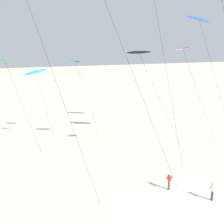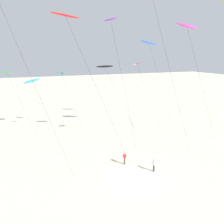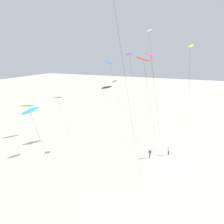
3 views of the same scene
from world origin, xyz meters
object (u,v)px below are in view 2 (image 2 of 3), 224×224
kite_red (66,17)px  kite_magenta (187,26)px  kite_blue (149,43)px  kite_flyer_middle (125,158)px  kite_teal (62,74)px  kite_flyer_nearest (154,165)px  kite_cyan (32,81)px  kite_purple (112,25)px  kite_green (7,74)px  kite_black (105,67)px  kite_pink (137,65)px

kite_red → kite_magenta: kite_magenta is taller
kite_blue → kite_flyer_middle: 22.72m
kite_blue → kite_flyer_middle: kite_blue is taller
kite_teal → kite_flyer_middle: (5.43, -15.57, -9.89)m
kite_magenta → kite_flyer_nearest: 20.42m
kite_cyan → kite_flyer_middle: 21.85m
kite_magenta → kite_purple: bearing=178.0°
kite_green → kite_magenta: bearing=-22.3°
kite_flyer_middle → kite_cyan: bearing=121.5°
kite_teal → kite_flyer_middle: kite_teal is taller
kite_black → kite_teal: 9.10m
kite_cyan → kite_green: 4.90m
kite_teal → kite_cyan: bearing=163.3°
kite_black → kite_red: bearing=-128.6°
kite_red → kite_flyer_nearest: 19.32m
kite_teal → kite_magenta: size_ratio=0.60×
kite_green → kite_purple: bearing=-36.1°
kite_red → kite_black: (7.14, 8.94, -5.29)m
kite_black → kite_cyan: bearing=142.9°
kite_cyan → kite_blue: bearing=-11.4°
kite_flyer_nearest → kite_pink: bearing=72.1°
kite_purple → kite_pink: kite_purple is taller
kite_magenta → kite_pink: size_ratio=1.46×
kite_cyan → kite_flyer_middle: kite_cyan is taller
kite_red → kite_flyer_nearest: bearing=-16.3°
kite_cyan → kite_red: bearing=-77.5°
kite_green → kite_teal: bearing=9.7°
kite_teal → kite_flyer_nearest: 22.44m
kite_teal → kite_green: kite_green is taller
kite_cyan → kite_pink: size_ratio=0.79×
kite_pink → kite_green: bearing=168.6°
kite_black → kite_teal: size_ratio=1.12×
kite_flyer_nearest → kite_flyer_middle: (-2.68, 2.87, 0.00)m
kite_magenta → kite_flyer_nearest: bearing=-143.4°
kite_flyer_nearest → kite_purple: bearing=112.9°
kite_teal → kite_flyer_middle: 19.23m
kite_red → kite_purple: size_ratio=0.98×
kite_purple → kite_green: kite_purple is taller
kite_teal → kite_pink: size_ratio=0.87×
kite_red → kite_flyer_middle: 17.97m
kite_black → kite_green: (-14.45, 5.30, -1.00)m
kite_flyer_middle → kite_green: bearing=134.7°
kite_red → kite_flyer_nearest: kite_red is taller
kite_purple → kite_flyer_middle: 17.37m
kite_pink → kite_flyer_nearest: (-4.14, -12.78, -11.53)m
kite_teal → kite_pink: kite_pink is taller
kite_red → kite_teal: bearing=85.5°
kite_pink → kite_blue: bearing=36.2°
kite_cyan → kite_magenta: kite_magenta is taller
kite_magenta → kite_cyan: bearing=148.6°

